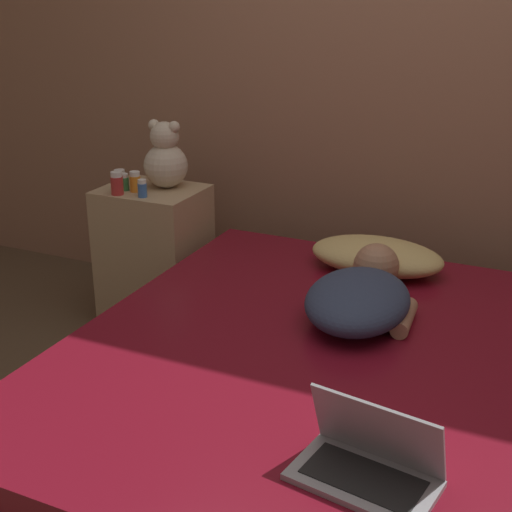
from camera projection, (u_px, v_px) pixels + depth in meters
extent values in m
plane|color=brown|center=(337.00, 471.00, 2.39)|extent=(12.00, 12.00, 0.00)
cube|color=#996B51|center=(445.00, 41.00, 2.96)|extent=(8.00, 0.06, 2.60)
cube|color=brown|center=(338.00, 438.00, 2.34)|extent=(1.76, 1.90, 0.26)
cube|color=maroon|center=(341.00, 379.00, 2.26)|extent=(1.72, 1.86, 0.18)
cube|color=tan|center=(155.00, 255.00, 3.35)|extent=(0.45, 0.37, 0.65)
ellipsoid|color=tan|center=(377.00, 256.00, 2.84)|extent=(0.53, 0.33, 0.13)
ellipsoid|color=#2D3851|center=(358.00, 301.00, 2.41)|extent=(0.39, 0.51, 0.16)
sphere|color=#A87556|center=(376.00, 266.00, 2.68)|extent=(0.17, 0.17, 0.17)
cylinder|color=#A87556|center=(404.00, 318.00, 2.40)|extent=(0.08, 0.22, 0.06)
cube|color=#9E9EA3|center=(363.00, 480.00, 1.65)|extent=(0.36, 0.24, 0.02)
cube|color=black|center=(363.00, 477.00, 1.65)|extent=(0.29, 0.18, 0.00)
cube|color=#9E9EA3|center=(377.00, 431.00, 1.67)|extent=(0.33, 0.12, 0.18)
cube|color=black|center=(377.00, 431.00, 1.67)|extent=(0.30, 0.10, 0.16)
sphere|color=beige|center=(166.00, 166.00, 3.22)|extent=(0.20, 0.20, 0.20)
sphere|color=beige|center=(164.00, 136.00, 3.17)|extent=(0.13, 0.13, 0.13)
sphere|color=beige|center=(154.00, 125.00, 3.18)|extent=(0.05, 0.05, 0.05)
sphere|color=beige|center=(174.00, 127.00, 3.14)|extent=(0.05, 0.05, 0.05)
cylinder|color=#3866B2|center=(142.00, 190.00, 3.10)|extent=(0.04, 0.04, 0.06)
cylinder|color=white|center=(142.00, 181.00, 3.08)|extent=(0.04, 0.04, 0.02)
cylinder|color=silver|center=(120.00, 178.00, 3.32)|extent=(0.05, 0.05, 0.05)
cylinder|color=white|center=(119.00, 171.00, 3.31)|extent=(0.05, 0.05, 0.01)
cylinder|color=#B72D2D|center=(117.00, 186.00, 3.13)|extent=(0.05, 0.05, 0.08)
cylinder|color=white|center=(116.00, 174.00, 3.11)|extent=(0.05, 0.05, 0.02)
cylinder|color=#3D8E4C|center=(124.00, 184.00, 3.20)|extent=(0.04, 0.04, 0.06)
cylinder|color=white|center=(124.00, 175.00, 3.18)|extent=(0.04, 0.04, 0.02)
cylinder|color=orange|center=(135.00, 184.00, 3.18)|extent=(0.05, 0.05, 0.07)
cylinder|color=white|center=(135.00, 174.00, 3.16)|extent=(0.04, 0.04, 0.02)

